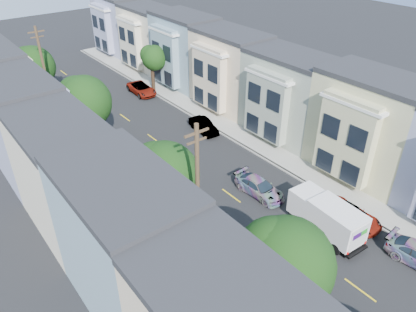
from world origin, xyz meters
TOP-DOWN VIEW (x-y plane):
  - ground at (0.00, 0.00)m, footprint 160.00×160.00m
  - road_slab at (0.00, 15.00)m, footprint 12.00×70.00m
  - curb_left at (-6.05, 15.00)m, footprint 0.30×70.00m
  - curb_right at (6.05, 15.00)m, footprint 0.30×70.00m
  - sidewalk_left at (-7.35, 15.00)m, footprint 2.60×70.00m
  - sidewalk_right at (7.35, 15.00)m, footprint 2.60×70.00m
  - centerline at (0.00, 15.00)m, footprint 0.12×70.00m
  - townhouse_row_left at (-11.15, 15.00)m, footprint 5.00×70.00m
  - townhouse_row_right at (11.15, 15.00)m, footprint 5.00×70.00m
  - tree_b at (-6.30, -4.91)m, footprint 4.70×4.70m
  - tree_c at (-6.30, 5.80)m, footprint 4.70×4.70m
  - tree_d at (-6.30, 18.41)m, footprint 4.70×4.70m
  - tree_e at (-6.30, 32.25)m, footprint 4.67×4.67m
  - tree_far_r at (6.89, 28.66)m, footprint 3.10×3.10m
  - utility_pole_near at (-6.30, 2.00)m, footprint 1.60×0.26m
  - utility_pole_far at (-6.30, 28.00)m, footprint 1.60×0.26m
  - fedex_truck at (2.40, -1.33)m, footprint 2.15×5.58m
  - lead_sedan at (1.91, 4.81)m, footprint 2.02×4.46m
  - parked_left_c at (-4.90, -0.46)m, footprint 1.53×4.00m
  - parked_left_d at (-4.90, 12.10)m, footprint 1.93×4.42m
  - parked_right_b at (4.90, -1.87)m, footprint 2.14×4.45m
  - parked_right_c at (4.90, 16.05)m, footprint 1.78×4.06m
  - parked_right_d at (4.90, 28.66)m, footprint 2.40×4.83m

SIDE VIEW (x-z plane):
  - ground at x=0.00m, z-range 0.00..0.00m
  - centerline at x=0.00m, z-range -0.01..0.01m
  - townhouse_row_left at x=-11.15m, z-range -4.25..4.25m
  - townhouse_row_right at x=11.15m, z-range -4.25..4.25m
  - road_slab at x=0.00m, z-range 0.00..0.02m
  - curb_left at x=-6.05m, z-range 0.00..0.15m
  - curb_right at x=6.05m, z-range 0.00..0.15m
  - sidewalk_left at x=-7.35m, z-range 0.00..0.15m
  - sidewalk_right at x=7.35m, z-range 0.00..0.15m
  - parked_right_b at x=4.90m, z-range 0.00..1.22m
  - parked_right_c at x=4.90m, z-range 0.00..1.31m
  - parked_right_d at x=4.90m, z-range 0.00..1.32m
  - lead_sedan at x=1.91m, z-range 0.00..1.32m
  - parked_left_c at x=-4.90m, z-range 0.00..1.32m
  - parked_left_d at x=-4.90m, z-range 0.00..1.40m
  - fedex_truck at x=2.40m, z-range 0.16..2.83m
  - tree_far_r at x=6.89m, z-range 1.26..6.97m
  - tree_c at x=-6.30m, z-range 1.17..8.26m
  - tree_e at x=-6.30m, z-range 1.24..8.44m
  - utility_pole_near at x=-6.30m, z-range 0.15..10.15m
  - utility_pole_far at x=-6.30m, z-range 0.15..10.15m
  - tree_b at x=-6.30m, z-range 1.50..9.26m
  - tree_d at x=-6.30m, z-range 1.57..9.47m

